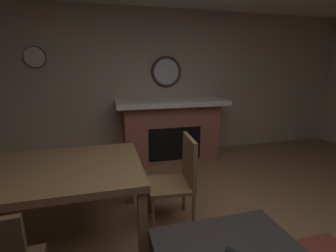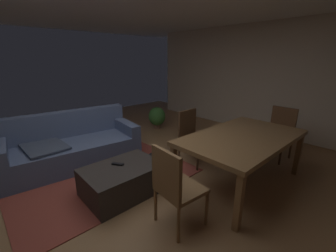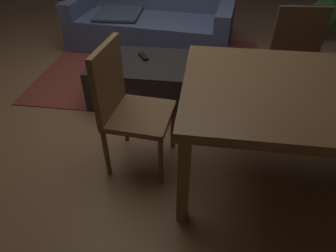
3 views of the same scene
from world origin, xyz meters
The scene contains 6 objects.
wall_back_fireplace_side centered at (0.00, -3.13, 1.29)m, with size 8.39×0.12×2.58m, color #B7A893.
fireplace centered at (-0.30, -2.76, 0.54)m, with size 1.87×0.76×1.06m.
round_wall_mirror centered at (-0.30, -3.04, 1.52)m, with size 0.55×0.05×0.55m.
dining_table centered at (1.44, -0.95, 0.67)m, with size 1.88×1.09×0.74m.
dining_chair_west centered at (0.11, -0.95, 0.52)m, with size 0.48×0.48×0.93m.
wall_clock centered at (1.79, -3.04, 1.75)m, with size 0.33×0.03×0.33m.
Camera 1 is at (0.80, 1.23, 1.61)m, focal length 25.93 mm.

